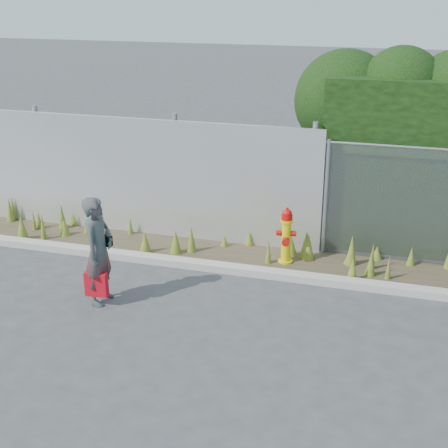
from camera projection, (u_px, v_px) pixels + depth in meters
name	position (u px, v px, depth m)	size (l,w,h in m)	color
ground	(217.00, 329.00, 8.60)	(80.00, 80.00, 0.00)	#3D3D3F
curb	(248.00, 271.00, 10.19)	(16.00, 0.22, 0.12)	#A29B93
weed_strip	(222.00, 245.00, 10.93)	(16.00, 1.34, 0.55)	#3F3424
corrugated_fence	(97.00, 173.00, 11.72)	(8.50, 0.21, 2.30)	silver
fire_hydrant	(286.00, 237.00, 10.43)	(0.34, 0.30, 1.00)	yellow
woman	(99.00, 251.00, 9.05)	(0.60, 0.39, 1.64)	#10655F
red_tote_bag	(96.00, 284.00, 9.10)	(0.33, 0.12, 0.43)	#A50922
black_shoulder_bag	(105.00, 240.00, 9.14)	(0.21, 0.09, 0.16)	black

